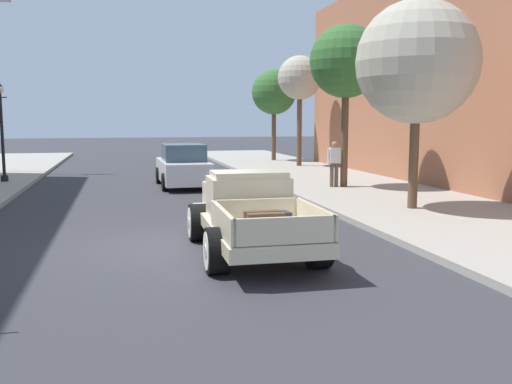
{
  "coord_description": "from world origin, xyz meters",
  "views": [
    {
      "loc": [
        -1.02,
        -11.56,
        2.6
      ],
      "look_at": [
        1.85,
        0.51,
        1.0
      ],
      "focal_mm": 39.73,
      "sensor_mm": 36.0,
      "label": 1
    }
  ],
  "objects_px": {
    "pedestrian_sidewalk_right": "(334,161)",
    "street_lamp_far": "(2,125)",
    "car_background_white": "(183,167)",
    "street_tree_farthest": "(274,93)",
    "street_tree_third": "(300,79)",
    "street_tree_second": "(346,62)",
    "hotrod_truck_cream": "(249,213)",
    "street_tree_nearest": "(417,62)"
  },
  "relations": [
    {
      "from": "pedestrian_sidewalk_right",
      "to": "street_tree_farthest",
      "type": "xyz_separation_m",
      "value": [
        1.38,
        13.5,
        3.07
      ]
    },
    {
      "from": "pedestrian_sidewalk_right",
      "to": "street_lamp_far",
      "type": "xyz_separation_m",
      "value": [
        -12.05,
        4.69,
        1.3
      ]
    },
    {
      "from": "hotrod_truck_cream",
      "to": "street_lamp_far",
      "type": "bearing_deg",
      "value": 117.91
    },
    {
      "from": "car_background_white",
      "to": "pedestrian_sidewalk_right",
      "type": "bearing_deg",
      "value": -26.26
    },
    {
      "from": "street_lamp_far",
      "to": "street_tree_third",
      "type": "xyz_separation_m",
      "value": [
        13.68,
        4.61,
        2.29
      ]
    },
    {
      "from": "street_tree_third",
      "to": "hotrod_truck_cream",
      "type": "bearing_deg",
      "value": -110.66
    },
    {
      "from": "car_background_white",
      "to": "street_tree_farthest",
      "type": "distance_m",
      "value": 13.2
    },
    {
      "from": "car_background_white",
      "to": "pedestrian_sidewalk_right",
      "type": "distance_m",
      "value": 5.82
    },
    {
      "from": "hotrod_truck_cream",
      "to": "car_background_white",
      "type": "height_order",
      "value": "car_background_white"
    },
    {
      "from": "car_background_white",
      "to": "street_tree_nearest",
      "type": "distance_m",
      "value": 10.09
    },
    {
      "from": "street_tree_second",
      "to": "street_tree_third",
      "type": "height_order",
      "value": "street_tree_second"
    },
    {
      "from": "street_lamp_far",
      "to": "street_tree_nearest",
      "type": "distance_m",
      "value": 15.92
    },
    {
      "from": "car_background_white",
      "to": "street_tree_second",
      "type": "bearing_deg",
      "value": -24.47
    },
    {
      "from": "hotrod_truck_cream",
      "to": "street_tree_third",
      "type": "relative_size",
      "value": 0.87
    },
    {
      "from": "pedestrian_sidewalk_right",
      "to": "street_tree_farthest",
      "type": "height_order",
      "value": "street_tree_farthest"
    },
    {
      "from": "hotrod_truck_cream",
      "to": "street_tree_nearest",
      "type": "bearing_deg",
      "value": 31.44
    },
    {
      "from": "street_lamp_far",
      "to": "hotrod_truck_cream",
      "type": "bearing_deg",
      "value": -62.09
    },
    {
      "from": "car_background_white",
      "to": "pedestrian_sidewalk_right",
      "type": "xyz_separation_m",
      "value": [
        5.21,
        -2.57,
        0.32
      ]
    },
    {
      "from": "pedestrian_sidewalk_right",
      "to": "street_lamp_far",
      "type": "height_order",
      "value": "street_lamp_far"
    },
    {
      "from": "pedestrian_sidewalk_right",
      "to": "street_tree_nearest",
      "type": "xyz_separation_m",
      "value": [
        0.3,
        -5.19,
        3.03
      ]
    },
    {
      "from": "hotrod_truck_cream",
      "to": "street_tree_second",
      "type": "relative_size",
      "value": 0.86
    },
    {
      "from": "hotrod_truck_cream",
      "to": "pedestrian_sidewalk_right",
      "type": "height_order",
      "value": "pedestrian_sidewalk_right"
    },
    {
      "from": "street_lamp_far",
      "to": "street_tree_third",
      "type": "relative_size",
      "value": 0.67
    },
    {
      "from": "car_background_white",
      "to": "street_tree_second",
      "type": "xyz_separation_m",
      "value": [
        5.6,
        -2.55,
        3.85
      ]
    },
    {
      "from": "street_tree_nearest",
      "to": "street_tree_farthest",
      "type": "bearing_deg",
      "value": 86.71
    },
    {
      "from": "car_background_white",
      "to": "street_tree_third",
      "type": "bearing_deg",
      "value": 44.55
    },
    {
      "from": "hotrod_truck_cream",
      "to": "street_tree_second",
      "type": "xyz_separation_m",
      "value": [
        5.47,
        8.5,
        3.86
      ]
    },
    {
      "from": "street_tree_farthest",
      "to": "street_tree_third",
      "type": "bearing_deg",
      "value": -86.6
    },
    {
      "from": "street_lamp_far",
      "to": "street_tree_third",
      "type": "distance_m",
      "value": 14.62
    },
    {
      "from": "street_tree_third",
      "to": "street_tree_farthest",
      "type": "xyz_separation_m",
      "value": [
        -0.25,
        4.2,
        -0.53
      ]
    },
    {
      "from": "hotrod_truck_cream",
      "to": "street_tree_nearest",
      "type": "relative_size",
      "value": 0.88
    },
    {
      "from": "hotrod_truck_cream",
      "to": "car_background_white",
      "type": "bearing_deg",
      "value": 90.69
    },
    {
      "from": "street_tree_nearest",
      "to": "street_tree_third",
      "type": "bearing_deg",
      "value": 84.77
    },
    {
      "from": "street_tree_third",
      "to": "street_tree_farthest",
      "type": "bearing_deg",
      "value": 93.4
    },
    {
      "from": "street_tree_second",
      "to": "street_tree_third",
      "type": "bearing_deg",
      "value": 82.4
    },
    {
      "from": "car_background_white",
      "to": "pedestrian_sidewalk_right",
      "type": "height_order",
      "value": "pedestrian_sidewalk_right"
    },
    {
      "from": "hotrod_truck_cream",
      "to": "street_tree_farthest",
      "type": "bearing_deg",
      "value": 73.64
    },
    {
      "from": "street_tree_nearest",
      "to": "street_tree_farthest",
      "type": "relative_size",
      "value": 1.05
    },
    {
      "from": "street_tree_third",
      "to": "car_background_white",
      "type": "bearing_deg",
      "value": -135.45
    },
    {
      "from": "street_lamp_far",
      "to": "street_tree_third",
      "type": "bearing_deg",
      "value": 18.6
    },
    {
      "from": "car_background_white",
      "to": "street_tree_third",
      "type": "height_order",
      "value": "street_tree_third"
    },
    {
      "from": "pedestrian_sidewalk_right",
      "to": "street_tree_nearest",
      "type": "distance_m",
      "value": 6.02
    }
  ]
}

